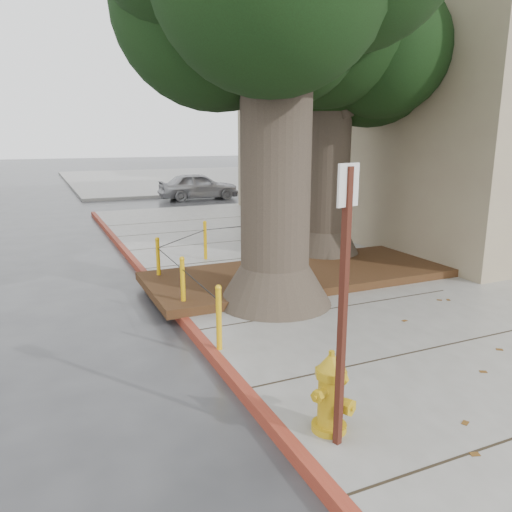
{
  "coord_description": "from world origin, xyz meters",
  "views": [
    {
      "loc": [
        -4.09,
        -4.95,
        3.07
      ],
      "look_at": [
        -0.76,
        2.5,
        1.1
      ],
      "focal_mm": 35.0,
      "sensor_mm": 36.0,
      "label": 1
    }
  ],
  "objects_px": {
    "fire_hydrant": "(331,392)",
    "signpost": "(343,294)",
    "car_silver": "(198,186)",
    "car_red": "(351,182)"
  },
  "relations": [
    {
      "from": "car_silver",
      "to": "car_red",
      "type": "bearing_deg",
      "value": -96.03
    },
    {
      "from": "fire_hydrant",
      "to": "car_red",
      "type": "distance_m",
      "value": 22.7
    },
    {
      "from": "car_red",
      "to": "fire_hydrant",
      "type": "bearing_deg",
      "value": 152.06
    },
    {
      "from": "fire_hydrant",
      "to": "signpost",
      "type": "xyz_separation_m",
      "value": [
        -0.05,
        -0.22,
        1.1
      ]
    },
    {
      "from": "fire_hydrant",
      "to": "car_silver",
      "type": "relative_size",
      "value": 0.22
    },
    {
      "from": "fire_hydrant",
      "to": "signpost",
      "type": "relative_size",
      "value": 0.32
    },
    {
      "from": "signpost",
      "to": "car_red",
      "type": "distance_m",
      "value": 22.93
    },
    {
      "from": "fire_hydrant",
      "to": "car_red",
      "type": "xyz_separation_m",
      "value": [
        13.06,
        18.56,
        0.1
      ]
    },
    {
      "from": "fire_hydrant",
      "to": "car_silver",
      "type": "bearing_deg",
      "value": 51.13
    },
    {
      "from": "fire_hydrant",
      "to": "car_silver",
      "type": "xyz_separation_m",
      "value": [
        4.94,
        19.84,
        0.09
      ]
    }
  ]
}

